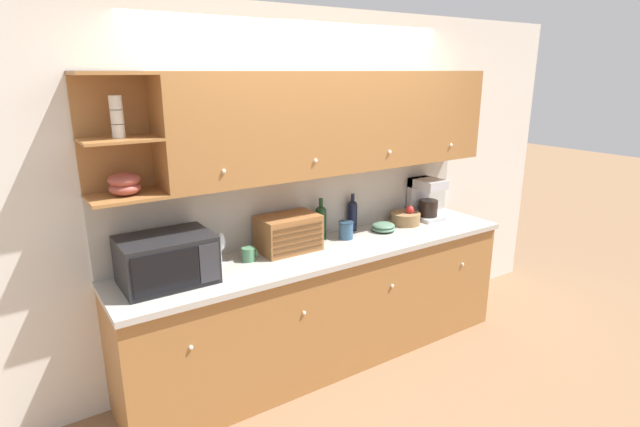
% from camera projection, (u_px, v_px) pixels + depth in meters
% --- Properties ---
extents(ground_plane, '(24.00, 24.00, 0.00)m').
position_uv_depth(ground_plane, '(306.00, 342.00, 4.12)').
color(ground_plane, '#896647').
extents(wall_back, '(5.47, 0.06, 2.60)m').
position_uv_depth(wall_back, '(303.00, 189.00, 3.79)').
color(wall_back, silver).
rests_on(wall_back, ground_plane).
extents(counter_unit, '(3.09, 0.62, 0.92)m').
position_uv_depth(counter_unit, '(327.00, 305.00, 3.76)').
color(counter_unit, '#A36B38').
rests_on(counter_unit, ground_plane).
extents(backsplash_panel, '(3.07, 0.01, 0.53)m').
position_uv_depth(backsplash_panel, '(306.00, 204.00, 3.79)').
color(backsplash_panel, '#B7B2A8').
rests_on(backsplash_panel, counter_unit).
extents(upper_cabinets, '(3.07, 0.34, 0.71)m').
position_uv_depth(upper_cabinets, '(336.00, 122.00, 3.58)').
color(upper_cabinets, '#A36B38').
rests_on(upper_cabinets, backsplash_panel).
extents(microwave, '(0.54, 0.40, 0.30)m').
position_uv_depth(microwave, '(167.00, 260.00, 3.00)').
color(microwave, black).
rests_on(microwave, counter_unit).
extents(wine_glass, '(0.07, 0.07, 0.22)m').
position_uv_depth(wine_glass, '(220.00, 243.00, 3.29)').
color(wine_glass, silver).
rests_on(wine_glass, counter_unit).
extents(mug, '(0.10, 0.09, 0.09)m').
position_uv_depth(mug, '(249.00, 254.00, 3.38)').
color(mug, '#4C845B').
rests_on(mug, counter_unit).
extents(bread_box, '(0.43, 0.28, 0.26)m').
position_uv_depth(bread_box, '(288.00, 233.00, 3.56)').
color(bread_box, '#996033').
rests_on(bread_box, counter_unit).
extents(second_wine_bottle, '(0.08, 0.08, 0.32)m').
position_uv_depth(second_wine_bottle, '(321.00, 221.00, 3.79)').
color(second_wine_bottle, '#19381E').
rests_on(second_wine_bottle, counter_unit).
extents(storage_canister, '(0.12, 0.12, 0.13)m').
position_uv_depth(storage_canister, '(346.00, 230.00, 3.82)').
color(storage_canister, '#33567A').
rests_on(storage_canister, counter_unit).
extents(wine_bottle, '(0.08, 0.08, 0.30)m').
position_uv_depth(wine_bottle, '(352.00, 214.00, 4.00)').
color(wine_bottle, black).
rests_on(wine_bottle, counter_unit).
extents(bowl_stack_on_counter, '(0.20, 0.20, 0.07)m').
position_uv_depth(bowl_stack_on_counter, '(383.00, 227.00, 4.01)').
color(bowl_stack_on_counter, slate).
rests_on(bowl_stack_on_counter, counter_unit).
extents(fruit_basket, '(0.24, 0.24, 0.16)m').
position_uv_depth(fruit_basket, '(406.00, 218.00, 4.19)').
color(fruit_basket, '#937047').
rests_on(fruit_basket, counter_unit).
extents(coffee_maker, '(0.22, 0.28, 0.35)m').
position_uv_depth(coffee_maker, '(425.00, 198.00, 4.33)').
color(coffee_maker, '#B7B7BC').
rests_on(coffee_maker, counter_unit).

